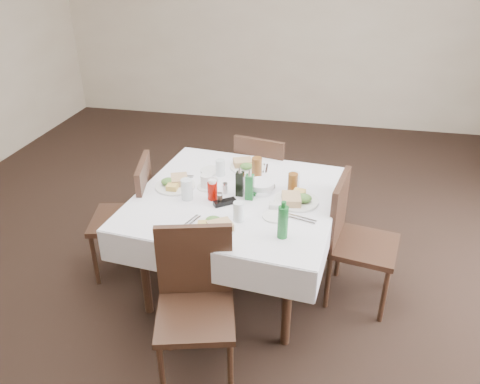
{
  "coord_description": "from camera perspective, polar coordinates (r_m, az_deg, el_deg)",
  "views": [
    {
      "loc": [
        0.82,
        -2.93,
        2.33
      ],
      "look_at": [
        0.24,
        -0.18,
        0.8
      ],
      "focal_mm": 35.0,
      "sensor_mm": 36.0,
      "label": 1
    }
  ],
  "objects": [
    {
      "name": "meal_south",
      "position": [
        2.87,
        -3.11,
        -4.17
      ],
      "size": [
        0.27,
        0.27,
        0.06
      ],
      "color": "white",
      "rests_on": "dining_table"
    },
    {
      "name": "meal_north",
      "position": [
        3.62,
        0.79,
        3.28
      ],
      "size": [
        0.27,
        0.27,
        0.06
      ],
      "color": "white",
      "rests_on": "dining_table"
    },
    {
      "name": "cutlery_s",
      "position": [
        2.96,
        -5.88,
        -3.54
      ],
      "size": [
        0.09,
        0.16,
        0.01
      ],
      "color": "silver",
      "rests_on": "dining_table"
    },
    {
      "name": "iced_tea_b",
      "position": [
        3.27,
        6.45,
        1.09
      ],
      "size": [
        0.07,
        0.07,
        0.14
      ],
      "color": "brown",
      "rests_on": "dining_table"
    },
    {
      "name": "meal_east",
      "position": [
        3.17,
        6.87,
        -0.87
      ],
      "size": [
        0.3,
        0.3,
        0.07
      ],
      "color": "white",
      "rests_on": "dining_table"
    },
    {
      "name": "side_plate_a",
      "position": [
        3.58,
        -3.5,
        2.62
      ],
      "size": [
        0.17,
        0.17,
        0.01
      ],
      "color": "white",
      "rests_on": "dining_table"
    },
    {
      "name": "ground_plane",
      "position": [
        3.84,
        -3.02,
        -8.95
      ],
      "size": [
        7.0,
        7.0,
        0.0
      ],
      "primitive_type": "plane",
      "color": "black"
    },
    {
      "name": "water_e",
      "position": [
        3.33,
        6.68,
        1.4
      ],
      "size": [
        0.07,
        0.07,
        0.12
      ],
      "color": "silver",
      "rests_on": "dining_table"
    },
    {
      "name": "water_n",
      "position": [
        3.5,
        -2.43,
        2.97
      ],
      "size": [
        0.07,
        0.07,
        0.12
      ],
      "color": "silver",
      "rests_on": "dining_table"
    },
    {
      "name": "oil_cruet_green",
      "position": [
        3.16,
        1.17,
        0.73
      ],
      "size": [
        0.05,
        0.05,
        0.23
      ],
      "color": "#1B682B",
      "rests_on": "dining_table"
    },
    {
      "name": "cutlery_e",
      "position": [
        2.99,
        7.46,
        -3.28
      ],
      "size": [
        0.2,
        0.1,
        0.01
      ],
      "color": "silver",
      "rests_on": "dining_table"
    },
    {
      "name": "chair_east",
      "position": [
        3.34,
        13.51,
        -4.91
      ],
      "size": [
        0.52,
        0.52,
        0.94
      ],
      "color": "#2F1F11",
      "rests_on": "ground"
    },
    {
      "name": "pepper_shaker",
      "position": [
        3.13,
        -2.46,
        -0.77
      ],
      "size": [
        0.04,
        0.04,
        0.08
      ],
      "color": "#38251B",
      "rests_on": "dining_table"
    },
    {
      "name": "bread_basket",
      "position": [
        3.29,
        2.56,
        0.67
      ],
      "size": [
        0.21,
        0.21,
        0.07
      ],
      "color": "silver",
      "rests_on": "dining_table"
    },
    {
      "name": "sugar_caddy",
      "position": [
        3.07,
        4.39,
        -1.74
      ],
      "size": [
        0.1,
        0.06,
        0.05
      ],
      "color": "white",
      "rests_on": "dining_table"
    },
    {
      "name": "salt_shaker",
      "position": [
        3.25,
        -1.82,
        0.47
      ],
      "size": [
        0.04,
        0.04,
        0.08
      ],
      "color": "white",
      "rests_on": "dining_table"
    },
    {
      "name": "dining_table",
      "position": [
        3.29,
        -0.49,
        -1.57
      ],
      "size": [
        1.49,
        1.49,
        0.76
      ],
      "color": "#2F1F11",
      "rests_on": "ground"
    },
    {
      "name": "sunglasses",
      "position": [
        3.13,
        -1.88,
        -1.26
      ],
      "size": [
        0.15,
        0.13,
        0.03
      ],
      "color": "black",
      "rests_on": "dining_table"
    },
    {
      "name": "ketchup_bottle",
      "position": [
        3.17,
        -3.38,
        0.22
      ],
      "size": [
        0.07,
        0.07,
        0.15
      ],
      "color": "#A00C02",
      "rests_on": "dining_table"
    },
    {
      "name": "coffee_mug",
      "position": [
        3.33,
        -4.04,
        1.23
      ],
      "size": [
        0.15,
        0.14,
        0.1
      ],
      "color": "white",
      "rests_on": "dining_table"
    },
    {
      "name": "green_bottle",
      "position": [
        2.76,
        5.25,
        -3.62
      ],
      "size": [
        0.06,
        0.06,
        0.24
      ],
      "color": "#1B682B",
      "rests_on": "dining_table"
    },
    {
      "name": "water_w",
      "position": [
        3.19,
        -6.5,
        0.33
      ],
      "size": [
        0.08,
        0.08,
        0.15
      ],
      "color": "silver",
      "rests_on": "dining_table"
    },
    {
      "name": "side_plate_b",
      "position": [
        3.0,
        4.31,
        -2.93
      ],
      "size": [
        0.17,
        0.17,
        0.01
      ],
      "color": "white",
      "rests_on": "dining_table"
    },
    {
      "name": "cutlery_n",
      "position": [
        3.62,
        3.07,
        2.89
      ],
      "size": [
        0.05,
        0.16,
        0.01
      ],
      "color": "silver",
      "rests_on": "dining_table"
    },
    {
      "name": "room_shell",
      "position": [
        3.11,
        -3.86,
        16.96
      ],
      "size": [
        6.04,
        7.04,
        2.8
      ],
      "color": "#BCA98F",
      "rests_on": "ground"
    },
    {
      "name": "water_s",
      "position": [
        2.93,
        -0.16,
        -2.4
      ],
      "size": [
        0.07,
        0.07,
        0.13
      ],
      "color": "silver",
      "rests_on": "dining_table"
    },
    {
      "name": "cutlery_w",
      "position": [
        3.53,
        -6.96,
        1.94
      ],
      "size": [
        0.16,
        0.04,
        0.01
      ],
      "color": "silver",
      "rests_on": "dining_table"
    },
    {
      "name": "chair_north",
      "position": [
        4.04,
        2.77,
        1.87
      ],
      "size": [
        0.51,
        0.51,
        0.91
      ],
      "color": "#2F1F11",
      "rests_on": "ground"
    },
    {
      "name": "chair_south",
      "position": [
        2.76,
        -5.47,
        -12.34
      ],
      "size": [
        0.54,
        0.54,
        0.93
      ],
      "color": "#2F1F11",
      "rests_on": "ground"
    },
    {
      "name": "oil_cruet_dark",
      "position": [
        3.2,
        -0.01,
        1.13
      ],
      "size": [
        0.05,
        0.05,
        0.22
      ],
      "color": "black",
      "rests_on": "dining_table"
    },
    {
      "name": "chair_west",
      "position": [
        3.61,
        -12.96,
        -2.2
      ],
      "size": [
        0.53,
        0.53,
        0.93
      ],
      "color": "#2F1F11",
      "rests_on": "ground"
    },
    {
      "name": "iced_tea_a",
      "position": [
        3.46,
        2.06,
        2.98
      ],
      "size": [
        0.08,
        0.08,
        0.16
      ],
      "color": "brown",
      "rests_on": "dining_table"
    },
    {
      "name": "meal_west",
      "position": [
        3.38,
        -7.92,
        1.05
      ],
      "size": [
        0.29,
        0.29,
        0.06
      ],
      "color": "white",
      "rests_on": "dining_table"
    }
  ]
}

